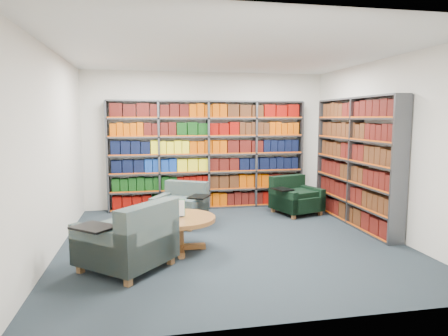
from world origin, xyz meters
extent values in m
cube|color=black|center=(0.00, 0.00, -0.01)|extent=(5.00, 5.00, 0.01)
cube|color=white|center=(0.00, 0.00, 2.80)|extent=(5.00, 5.00, 0.01)
cube|color=silver|center=(0.00, 2.50, 1.40)|extent=(5.00, 0.01, 2.80)
cube|color=silver|center=(0.00, -2.50, 1.40)|extent=(5.00, 0.01, 2.80)
cube|color=silver|center=(-2.50, 0.00, 1.40)|extent=(0.01, 5.00, 2.80)
cube|color=silver|center=(2.50, 0.00, 1.40)|extent=(0.01, 5.00, 2.80)
cube|color=#47494F|center=(0.00, 2.34, 1.10)|extent=(4.00, 0.28, 2.20)
cube|color=silver|center=(0.00, 2.47, 1.10)|extent=(4.00, 0.02, 2.20)
cube|color=#D84C0A|center=(0.00, 2.21, 1.10)|extent=(4.00, 0.01, 2.20)
cube|color=#6B0601|center=(0.00, 2.34, 0.18)|extent=(3.88, 0.21, 0.29)
cube|color=black|center=(0.00, 2.34, 0.54)|extent=(3.88, 0.21, 0.29)
cube|color=black|center=(0.00, 2.34, 0.91)|extent=(3.88, 0.21, 0.29)
cube|color=black|center=(0.00, 2.34, 1.28)|extent=(3.88, 0.21, 0.29)
cube|color=#A63D00|center=(0.00, 2.34, 1.64)|extent=(3.88, 0.21, 0.29)
cube|color=#3F0D09|center=(0.00, 2.34, 2.01)|extent=(3.88, 0.21, 0.29)
cube|color=#47494F|center=(2.34, 0.60, 1.10)|extent=(0.28, 2.50, 2.20)
cube|color=silver|center=(2.47, 0.60, 1.10)|extent=(0.02, 2.50, 2.20)
cube|color=#D84C0A|center=(2.21, 0.60, 1.10)|extent=(0.02, 2.50, 2.20)
cube|color=#3F0D09|center=(2.34, 0.60, 0.18)|extent=(0.21, 2.38, 0.29)
cube|color=#3F0D09|center=(2.34, 0.60, 0.54)|extent=(0.21, 2.38, 0.29)
cube|color=#3F0D09|center=(2.34, 0.60, 0.91)|extent=(0.21, 2.38, 0.29)
cube|color=#3C1D0D|center=(2.34, 0.60, 1.28)|extent=(0.21, 2.38, 0.29)
cube|color=#3C1D0D|center=(2.34, 0.60, 1.64)|extent=(0.21, 2.38, 0.29)
cube|color=#3C1D0D|center=(2.34, 0.60, 2.01)|extent=(0.21, 2.38, 0.29)
cube|color=#05223E|center=(-0.69, 1.11, 0.23)|extent=(1.08, 1.08, 0.28)
cube|color=#05223E|center=(-0.54, 1.38, 0.41)|extent=(0.78, 0.54, 0.64)
cube|color=#05223E|center=(-0.99, 1.27, 0.30)|extent=(0.49, 0.76, 0.42)
cube|color=#05223E|center=(-0.40, 0.95, 0.30)|extent=(0.49, 0.76, 0.42)
cube|color=black|center=(-0.38, 0.89, 0.53)|extent=(0.45, 0.49, 0.02)
cube|color=brown|center=(-1.14, 0.98, 0.04)|extent=(0.08, 0.08, 0.09)
cube|color=brown|center=(-0.56, 0.67, 0.04)|extent=(0.08, 0.08, 0.09)
cube|color=brown|center=(-0.82, 1.56, 0.04)|extent=(0.08, 0.08, 0.09)
cube|color=brown|center=(-0.25, 1.24, 0.04)|extent=(0.08, 0.08, 0.09)
cube|color=black|center=(1.62, 1.49, 0.23)|extent=(0.99, 0.99, 0.28)
cube|color=black|center=(1.52, 1.78, 0.40)|extent=(0.80, 0.41, 0.63)
cube|color=black|center=(1.30, 1.39, 0.30)|extent=(0.36, 0.79, 0.42)
cube|color=black|center=(1.93, 1.59, 0.30)|extent=(0.36, 0.79, 0.42)
cube|color=black|center=(1.27, 1.33, 0.53)|extent=(0.40, 0.46, 0.02)
cube|color=brown|center=(1.41, 1.08, 0.04)|extent=(0.08, 0.08, 0.09)
cube|color=brown|center=(2.02, 1.28, 0.04)|extent=(0.08, 0.08, 0.09)
cube|color=brown|center=(1.21, 1.70, 0.04)|extent=(0.08, 0.08, 0.09)
cube|color=brown|center=(1.83, 1.90, 0.04)|extent=(0.08, 0.08, 0.09)
cube|color=#05223E|center=(-1.51, -0.83, 0.27)|extent=(1.33, 1.33, 0.33)
cube|color=#05223E|center=(-1.23, -1.07, 0.48)|extent=(0.77, 0.85, 0.75)
cube|color=#05223E|center=(-1.25, -0.53, 0.36)|extent=(0.81, 0.73, 0.50)
cube|color=#05223E|center=(-1.77, -1.13, 0.36)|extent=(0.81, 0.73, 0.50)
cube|color=black|center=(-1.85, -1.14, 0.63)|extent=(0.58, 0.57, 0.03)
cube|color=brown|center=(-1.55, -0.29, 0.05)|extent=(0.10, 0.10, 0.10)
cube|color=brown|center=(-2.06, -0.87, 0.05)|extent=(0.10, 0.10, 0.10)
cube|color=brown|center=(-0.97, -0.79, 0.05)|extent=(0.10, 0.10, 0.10)
cube|color=brown|center=(-1.47, -1.38, 0.05)|extent=(0.10, 0.10, 0.10)
cylinder|color=#975936|center=(-0.81, -0.27, 0.46)|extent=(1.03, 1.03, 0.06)
cylinder|color=#975936|center=(-0.81, -0.27, 0.23)|extent=(0.14, 0.14, 0.41)
cube|color=#975936|center=(-0.81, -0.27, 0.05)|extent=(0.74, 0.09, 0.07)
cube|color=#975936|center=(-0.81, -0.27, 0.05)|extent=(0.09, 0.74, 0.07)
cube|color=black|center=(-0.81, -0.27, 0.49)|extent=(0.11, 0.06, 0.01)
cube|color=white|center=(-0.81, -0.27, 0.61)|extent=(0.16, 0.01, 0.23)
cube|color=#145926|center=(-0.81, -0.27, 0.61)|extent=(0.18, 0.00, 0.25)
camera|label=1|loc=(-1.23, -5.76, 1.86)|focal=32.00mm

